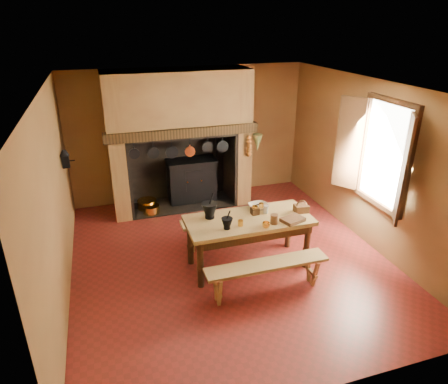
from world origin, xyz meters
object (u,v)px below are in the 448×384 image
iron_range (192,179)px  work_table (249,226)px  coffee_grinder (255,210)px  mixing_bowl (259,207)px  wicker_basket (301,208)px  bench_front (267,271)px

iron_range → work_table: (0.27, -2.72, 0.23)m
coffee_grinder → mixing_bowl: (0.13, 0.17, -0.03)m
work_table → coffee_grinder: bearing=37.5°
mixing_bowl → wicker_basket: wicker_basket is taller
iron_range → wicker_basket: 3.01m
work_table → mixing_bowl: 0.42m
mixing_bowl → bench_front: bearing=-104.9°
wicker_basket → coffee_grinder: bearing=173.1°
work_table → bench_front: size_ratio=1.08×
iron_range → wicker_basket: (1.14, -2.75, 0.43)m
mixing_bowl → iron_range: bearing=102.6°
bench_front → coffee_grinder: 1.02m
work_table → bench_front: (-0.00, -0.75, -0.33)m
work_table → mixing_bowl: (0.27, 0.28, 0.17)m
coffee_grinder → iron_range: bearing=95.8°
iron_range → coffee_grinder: size_ratio=8.92×
work_table → iron_range: bearing=95.7°
mixing_bowl → wicker_basket: 0.68m
mixing_bowl → wicker_basket: (0.60, -0.31, 0.03)m
work_table → mixing_bowl: mixing_bowl is taller
iron_range → mixing_bowl: (0.54, -2.44, 0.40)m
iron_range → bench_front: size_ratio=0.89×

